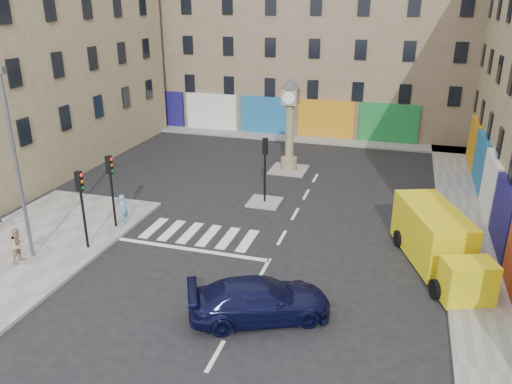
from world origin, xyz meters
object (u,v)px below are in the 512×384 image
at_px(traffic_light_left_near, 81,198).
at_px(pedestrian_tan, 18,245).
at_px(traffic_light_left_far, 111,180).
at_px(yellow_van, 437,241).
at_px(clock_pillar, 290,119).
at_px(lamp_post, 15,156).
at_px(traffic_light_island, 265,160).
at_px(pedestrian_blue, 124,209).
at_px(navy_sedan, 260,300).

height_order(traffic_light_left_near, pedestrian_tan, traffic_light_left_near).
height_order(traffic_light_left_far, yellow_van, traffic_light_left_far).
bearing_deg(clock_pillar, traffic_light_left_far, -118.94).
distance_m(traffic_light_left_far, pedestrian_tan, 5.12).
distance_m(lamp_post, pedestrian_tan, 3.90).
relative_size(traffic_light_island, pedestrian_tan, 2.35).
xyz_separation_m(yellow_van, pedestrian_blue, (-15.02, -0.34, -0.25)).
relative_size(lamp_post, navy_sedan, 1.61).
xyz_separation_m(lamp_post, clock_pillar, (8.20, 15.20, -1.24)).
height_order(traffic_light_island, yellow_van, traffic_light_island).
height_order(lamp_post, yellow_van, lamp_post).
height_order(lamp_post, navy_sedan, lamp_post).
height_order(clock_pillar, pedestrian_blue, clock_pillar).
relative_size(lamp_post, pedestrian_tan, 5.26).
distance_m(traffic_light_island, lamp_post, 12.52).
height_order(traffic_light_island, pedestrian_tan, traffic_light_island).
height_order(clock_pillar, yellow_van, clock_pillar).
relative_size(navy_sedan, pedestrian_tan, 3.27).
bearing_deg(navy_sedan, clock_pillar, -15.93).
height_order(traffic_light_left_far, traffic_light_island, traffic_light_left_far).
bearing_deg(pedestrian_blue, traffic_light_left_far, 153.64).
relative_size(traffic_light_island, pedestrian_blue, 2.35).
relative_size(traffic_light_left_near, traffic_light_island, 1.00).
distance_m(traffic_light_left_near, traffic_light_island, 10.03).
height_order(navy_sedan, pedestrian_tan, pedestrian_tan).
bearing_deg(traffic_light_left_near, lamp_post, -143.62).
relative_size(yellow_van, pedestrian_tan, 4.33).
distance_m(traffic_light_left_near, pedestrian_blue, 3.27).
bearing_deg(navy_sedan, lamp_post, 57.58).
bearing_deg(clock_pillar, pedestrian_blue, -118.59).
bearing_deg(traffic_light_left_far, pedestrian_tan, -114.66).
distance_m(traffic_light_island, yellow_van, 10.26).
distance_m(lamp_post, navy_sedan, 11.78).
relative_size(clock_pillar, pedestrian_blue, 3.88).
relative_size(traffic_light_left_far, navy_sedan, 0.72).
bearing_deg(clock_pillar, navy_sedan, -80.43).
bearing_deg(traffic_light_left_far, yellow_van, 2.73).
bearing_deg(clock_pillar, pedestrian_tan, -117.78).
relative_size(traffic_light_island, navy_sedan, 0.72).
bearing_deg(traffic_light_left_far, pedestrian_blue, 52.21).
distance_m(traffic_light_left_near, clock_pillar, 15.19).
bearing_deg(pedestrian_tan, yellow_van, -68.54).
xyz_separation_m(traffic_light_left_near, clock_pillar, (6.30, 13.80, 0.93)).
xyz_separation_m(lamp_post, pedestrian_tan, (-0.12, -0.59, -3.85)).
bearing_deg(traffic_light_left_near, pedestrian_tan, -135.36).
xyz_separation_m(traffic_light_left_far, navy_sedan, (9.09, -5.13, -1.87)).
xyz_separation_m(traffic_light_island, lamp_post, (-8.20, -9.20, 2.20)).
height_order(traffic_light_left_near, traffic_light_island, traffic_light_left_near).
xyz_separation_m(traffic_light_island, navy_sedan, (2.79, -10.53, -1.84)).
bearing_deg(lamp_post, clock_pillar, 61.65).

